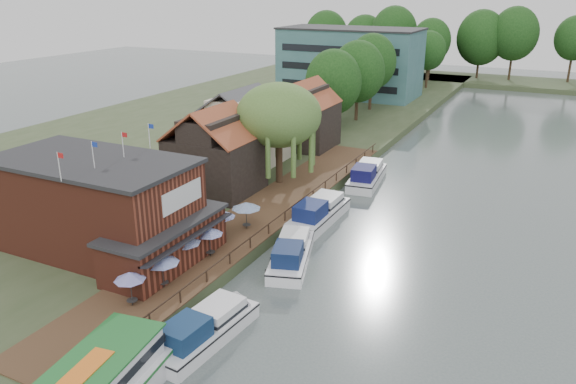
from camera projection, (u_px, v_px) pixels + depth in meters
The scene contains 26 objects.
ground at pixel (288, 300), 38.55m from camera, with size 260.00×260.00×0.00m, color #485453.
land_bank at pixel (210, 133), 80.34m from camera, with size 50.00×140.00×1.00m, color #384728.
quay_deck at pixel (258, 216), 49.94m from camera, with size 6.00×50.00×0.10m, color #47301E.
quay_rail at pixel (288, 215), 49.08m from camera, with size 0.20×49.00×1.00m, color black, non-canonical shape.
pub at pixel (115, 208), 41.96m from camera, with size 20.00×11.00×7.30m, color maroon, non-canonical shape.
hotel_block at pixel (350, 62), 104.13m from camera, with size 25.40×12.40×12.30m, color #38666B, non-canonical shape.
cottage_a at pixel (215, 150), 54.78m from camera, with size 8.60×7.60×8.50m, color black, non-canonical shape.
cottage_b at pixel (241, 126), 64.44m from camera, with size 9.60×8.60×8.50m, color beige, non-canonical shape.
cottage_c at pixel (305, 114), 70.34m from camera, with size 7.60×7.60×8.50m, color black, non-canonical shape.
willow at pixel (279, 134), 56.77m from camera, with size 8.60×8.60×10.43m, color #476B2D, non-canonical shape.
umbrella_0 at pixel (131, 289), 35.47m from camera, with size 2.01×2.01×2.38m, color navy, non-canonical shape.
umbrella_1 at pixel (163, 271), 37.62m from camera, with size 2.38×2.38×2.38m, color navy, non-canonical shape.
umbrella_2 at pixel (185, 251), 40.52m from camera, with size 2.45×2.45×2.38m, color navy, non-canonical shape.
umbrella_3 at pixel (210, 242), 41.97m from camera, with size 2.05×2.05×2.38m, color navy, non-canonical shape.
umbrella_4 at pixel (222, 224), 45.10m from camera, with size 2.21×2.21×2.38m, color navy, non-canonical shape.
umbrella_5 at pixel (246, 216), 46.81m from camera, with size 2.46×2.46×2.38m, color navy, non-canonical shape.
cruiser_0 at pixel (205, 325), 33.73m from camera, with size 3.00×9.30×2.23m, color white, non-canonical shape.
cruiser_1 at pixel (291, 250), 43.36m from camera, with size 3.02×9.35×2.24m, color white, non-canonical shape.
cruiser_2 at pixel (319, 209), 51.01m from camera, with size 3.22×9.97×2.42m, color silver, non-canonical shape.
cruiser_3 at pixel (367, 172), 61.14m from camera, with size 3.21×9.93×2.41m, color white, non-canonical shape.
bank_tree_0 at pixel (333, 89), 79.32m from camera, with size 7.99×7.99×11.22m, color #143811, non-canonical shape.
bank_tree_1 at pixel (358, 81), 84.04m from camera, with size 8.00×8.00×11.97m, color #143811, non-canonical shape.
bank_tree_2 at pixel (371, 72), 91.45m from camera, with size 7.85×7.85×12.35m, color #143811, non-canonical shape.
bank_tree_3 at pixel (397, 61), 108.31m from camera, with size 6.13×6.13×11.59m, color #143811, non-canonical shape.
bank_tree_4 at pixel (428, 60), 111.69m from camera, with size 6.69×6.69×11.20m, color #143811, non-canonical shape.
bank_tree_5 at pixel (430, 49), 121.16m from camera, with size 8.30×8.30×13.09m, color #143811, non-canonical shape.
Camera 1 is at (14.94, -30.13, 20.25)m, focal length 35.00 mm.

